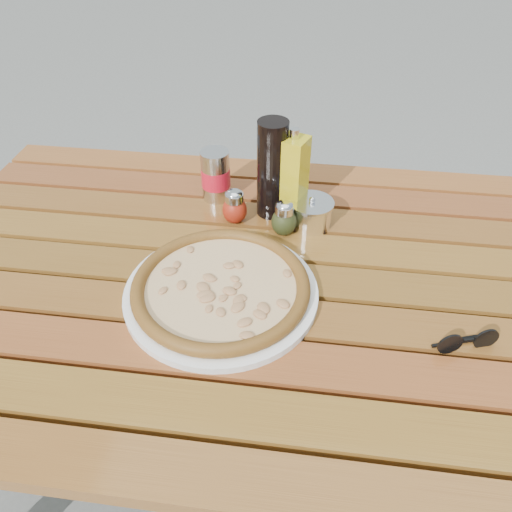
# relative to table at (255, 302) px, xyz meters

# --- Properties ---
(ground) EXTENTS (60.00, 60.00, 0.00)m
(ground) POSITION_rel_table_xyz_m (0.00, 0.00, -0.67)
(ground) COLOR slate
(ground) RESTS_ON ground
(table) EXTENTS (1.40, 0.90, 0.75)m
(table) POSITION_rel_table_xyz_m (0.00, 0.00, 0.00)
(table) COLOR #331E0B
(table) RESTS_ON ground
(plate) EXTENTS (0.44, 0.44, 0.01)m
(plate) POSITION_rel_table_xyz_m (-0.05, -0.07, 0.08)
(plate) COLOR white
(plate) RESTS_ON table
(pizza) EXTENTS (0.40, 0.40, 0.03)m
(pizza) POSITION_rel_table_xyz_m (-0.05, -0.07, 0.10)
(pizza) COLOR #FBE6B4
(pizza) RESTS_ON plate
(pepper_shaker) EXTENTS (0.06, 0.06, 0.08)m
(pepper_shaker) POSITION_rel_table_xyz_m (-0.07, 0.17, 0.11)
(pepper_shaker) COLOR #A82613
(pepper_shaker) RESTS_ON table
(oregano_shaker) EXTENTS (0.07, 0.07, 0.08)m
(oregano_shaker) POSITION_rel_table_xyz_m (0.04, 0.14, 0.11)
(oregano_shaker) COLOR #333916
(oregano_shaker) RESTS_ON table
(dark_bottle) EXTENTS (0.08, 0.08, 0.22)m
(dark_bottle) POSITION_rel_table_xyz_m (0.01, 0.22, 0.19)
(dark_bottle) COLOR black
(dark_bottle) RESTS_ON table
(soda_can) EXTENTS (0.08, 0.08, 0.12)m
(soda_can) POSITION_rel_table_xyz_m (-0.13, 0.26, 0.13)
(soda_can) COLOR silver
(soda_can) RESTS_ON table
(olive_oil_cruet) EXTENTS (0.07, 0.07, 0.21)m
(olive_oil_cruet) POSITION_rel_table_xyz_m (0.05, 0.21, 0.17)
(olive_oil_cruet) COLOR gold
(olive_oil_cruet) RESTS_ON table
(parmesan_tin) EXTENTS (0.10, 0.10, 0.07)m
(parmesan_tin) POSITION_rel_table_xyz_m (0.10, 0.18, 0.11)
(parmesan_tin) COLOR white
(parmesan_tin) RESTS_ON table
(sunglasses) EXTENTS (0.11, 0.05, 0.04)m
(sunglasses) POSITION_rel_table_xyz_m (0.37, -0.13, 0.09)
(sunglasses) COLOR black
(sunglasses) RESTS_ON table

